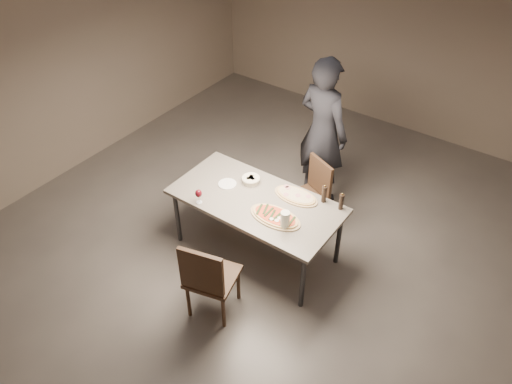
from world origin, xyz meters
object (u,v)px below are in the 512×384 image
Objects in this scene: zucchini_pizza at (275,217)px; ham_pizza at (296,196)px; pepper_mill_left at (341,201)px; chair_far at (312,191)px; carafe at (285,220)px; diner at (323,132)px; dining_table at (256,204)px; bread_basket at (251,179)px; chair_near at (208,277)px.

zucchini_pizza is 0.40m from ham_pizza.
zucchini_pizza is 0.69m from pepper_mill_left.
chair_far is (-0.54, 0.38, -0.36)m from pepper_mill_left.
carafe is 1.54m from diner.
chair_far is at bearing 104.16° from ham_pizza.
pepper_mill_left is (0.79, 0.38, 0.15)m from dining_table.
carafe is 0.10× the size of diner.
carafe is (-0.31, -0.56, 0.00)m from pepper_mill_left.
bread_basket is 0.23× the size of chair_far.
chair_far is at bearing 144.76° from pepper_mill_left.
ham_pizza is 2.47× the size of pepper_mill_left.
ham_pizza is 0.57× the size of chair_far.
carafe reaches higher than dining_table.
chair_near is at bearing -115.52° from pepper_mill_left.
chair_near reaches higher than zucchini_pizza.
dining_table is 0.43m from ham_pizza.
pepper_mill_left is at bearing 140.57° from diner.
chair_far is at bearing 77.72° from zucchini_pizza.
chair_far reaches higher than bread_basket.
pepper_mill_left is (1.00, 0.17, 0.05)m from bread_basket.
zucchini_pizza is at bearing 118.12° from chair_far.
chair_far is (-0.07, 0.88, -0.28)m from zucchini_pizza.
bread_basket is (-0.54, 0.33, 0.03)m from zucchini_pizza.
zucchini_pizza is at bearing 158.21° from carafe.
chair_far is 0.73m from diner.
chair_far is at bearing 71.89° from chair_near.
bread_basket is 1.02m from pepper_mill_left.
bread_basket is at bearing 92.25° from chair_near.
zucchini_pizza is 2.78× the size of bread_basket.
ham_pizza is (0.32, 0.28, 0.07)m from dining_table.
zucchini_pizza is 0.65× the size of chair_far.
zucchini_pizza is (0.32, -0.12, 0.07)m from dining_table.
chair_near is (-0.33, -0.79, -0.31)m from carafe.
bread_basket reaches higher than dining_table.
ham_pizza is 0.56m from chair_far.
zucchini_pizza is 1.13× the size of ham_pizza.
diner is (-0.27, 1.01, 0.17)m from ham_pizza.
diner is (-0.74, 0.91, 0.09)m from pepper_mill_left.
chair_near is at bearing -119.07° from zucchini_pizza.
pepper_mill_left is at bearing 25.76° from dining_table.
chair_far is at bearing 122.44° from diner.
dining_table is 8.89× the size of bread_basket.
zucchini_pizza is 0.63m from bread_basket.
ham_pizza is at bearing 73.93° from zucchini_pizza.
pepper_mill_left is 1.53m from chair_near.
ham_pizza is 0.27× the size of diner.
diner reaches higher than pepper_mill_left.
pepper_mill_left is at bearing 30.32° from zucchini_pizza.
diner is at bearing 84.08° from zucchini_pizza.
chair_near reaches higher than ham_pizza.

